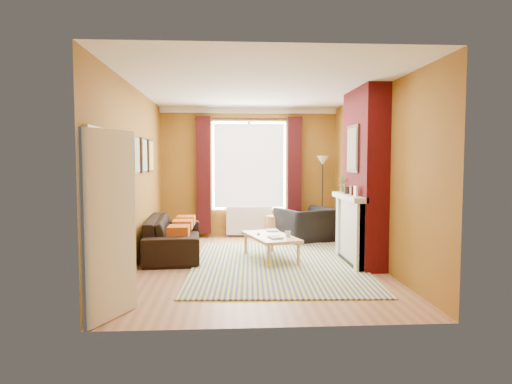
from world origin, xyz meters
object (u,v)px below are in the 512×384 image
sofa (174,236)px  wicker_stool (275,227)px  armchair (306,225)px  floor_lamp (323,173)px  coffee_table (271,238)px

sofa → wicker_stool: 2.46m
armchair → wicker_stool: bearing=-54.0°
sofa → wicker_stool: sofa is taller
sofa → floor_lamp: 3.49m
coffee_table → floor_lamp: 2.64m
sofa → wicker_stool: bearing=-56.5°
armchair → coffee_table: armchair is taller
sofa → wicker_stool: (1.96, 1.49, -0.09)m
sofa → floor_lamp: floor_lamp is taller
armchair → coffee_table: bearing=36.8°
armchair → coffee_table: 1.95m
sofa → coffee_table: (1.67, -0.56, 0.04)m
sofa → armchair: bearing=-69.4°
armchair → wicker_stool: 0.70m
coffee_table → floor_lamp: floor_lamp is taller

